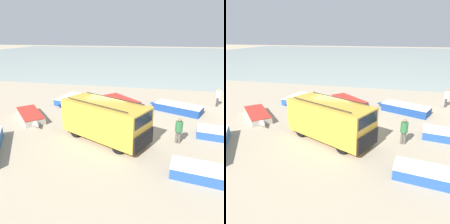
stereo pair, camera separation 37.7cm
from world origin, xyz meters
The scene contains 10 objects.
ground_plane centered at (0.00, 0.00, 0.00)m, with size 200.00×200.00×0.00m, color tan.
sea_water centered at (0.00, 52.00, 0.00)m, with size 120.00×80.00×0.01m, color #99A89E.
parked_van centered at (0.10, -1.89, 1.29)m, with size 5.83×4.23×2.49m.
fishing_rowboat_0 centered at (0.04, 4.92, 0.32)m, with size 4.09×3.99×0.64m.
fishing_rowboat_1 centered at (4.73, 4.28, 0.33)m, with size 4.61×2.91×0.67m.
fishing_rowboat_2 centered at (-6.29, 0.13, 0.26)m, with size 3.77×3.90×0.52m.
fishing_rowboat_4 centered at (-5.05, 4.79, 0.30)m, with size 2.05×3.86×0.59m.
fishing_rowboat_6 centered at (5.71, -4.82, 0.28)m, with size 4.05×1.72×0.56m.
fisherman_0 centered at (8.39, 6.53, 1.00)m, with size 0.44×0.44×1.67m.
fisherman_1 centered at (4.47, -1.51, 0.96)m, with size 0.42×0.42×1.60m.
Camera 2 is at (3.48, -13.71, 6.23)m, focal length 35.00 mm.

